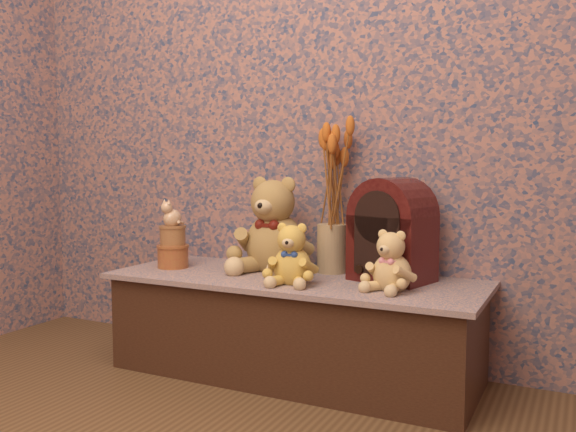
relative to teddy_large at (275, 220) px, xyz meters
name	(u,v)px	position (x,y,z in m)	size (l,w,h in m)	color
display_shelf	(294,326)	(0.13, -0.10, -0.40)	(1.45, 0.55, 0.39)	#384B73
teddy_large	(275,220)	(0.00, 0.00, 0.00)	(0.33, 0.39, 0.41)	olive
teddy_medium	(292,251)	(0.18, -0.21, -0.09)	(0.19, 0.23, 0.24)	gold
teddy_small	(392,258)	(0.54, -0.16, -0.09)	(0.18, 0.21, 0.22)	#DFAD6A
cathedral_radio	(392,229)	(0.49, 0.00, -0.01)	(0.28, 0.20, 0.38)	#390B0A
ceramic_vase	(332,248)	(0.23, 0.06, -0.11)	(0.12, 0.12, 0.19)	tan
dried_stalks	(332,174)	(0.23, 0.06, 0.19)	(0.21, 0.21, 0.40)	#C65F1F
biscuit_tin_lower	(173,257)	(-0.41, -0.13, -0.16)	(0.13, 0.13, 0.09)	#AE7D33
biscuit_tin_upper	(173,236)	(-0.41, -0.13, -0.07)	(0.11, 0.11, 0.08)	tan
cat_figurine	(172,212)	(-0.41, -0.13, 0.03)	(0.08, 0.09, 0.12)	silver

